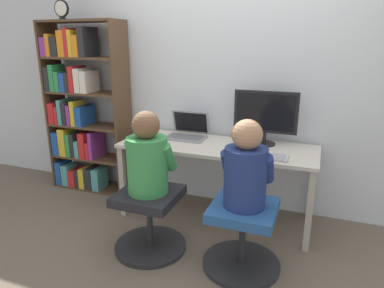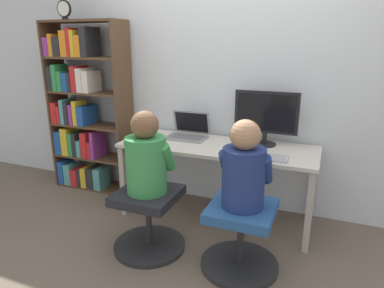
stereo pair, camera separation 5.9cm
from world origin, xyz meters
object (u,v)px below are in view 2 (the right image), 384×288
object	(u,v)px
laptop	(188,132)
desk_clock	(64,9)
desktop_monitor	(266,117)
person_at_monitor	(244,170)
office_chair_right	(149,218)
person_at_laptop	(146,158)
bookshelf	(81,111)
keyboard	(261,156)
office_chair_left	(241,235)

from	to	relation	value
laptop	desk_clock	distance (m)	1.72
desktop_monitor	person_at_monitor	xyz separation A→B (m)	(0.01, -0.82, -0.20)
person_at_monitor	desk_clock	xyz separation A→B (m)	(-2.02, 0.72, 1.13)
office_chair_right	person_at_laptop	size ratio (longest dim) A/B	0.91
office_chair_right	bookshelf	bearing A→B (deg)	146.66
bookshelf	keyboard	bearing A→B (deg)	-9.54
laptop	office_chair_left	world-z (taller)	laptop
person_at_monitor	person_at_laptop	world-z (taller)	person_at_laptop
desktop_monitor	person_at_laptop	world-z (taller)	desktop_monitor
laptop	bookshelf	xyz separation A→B (m)	(-1.25, 0.00, 0.12)
laptop	desk_clock	world-z (taller)	desk_clock
desktop_monitor	person_at_laptop	bearing A→B (deg)	-130.38
keyboard	person_at_monitor	size ratio (longest dim) A/B	0.68
keyboard	bookshelf	bearing A→B (deg)	170.46
person_at_monitor	laptop	bearing A→B (deg)	133.20
desktop_monitor	person_at_laptop	distance (m)	1.13
laptop	person_at_laptop	bearing A→B (deg)	-89.69
desktop_monitor	office_chair_left	size ratio (longest dim) A/B	0.98
office_chair_right	person_at_monitor	world-z (taller)	person_at_monitor
desktop_monitor	person_at_monitor	distance (m)	0.84
desktop_monitor	keyboard	distance (m)	0.44
laptop	office_chair_right	distance (m)	0.96
desktop_monitor	laptop	size ratio (longest dim) A/B	1.48
bookshelf	desk_clock	bearing A→B (deg)	-113.83
desk_clock	desktop_monitor	bearing A→B (deg)	2.86
laptop	person_at_monitor	size ratio (longest dim) A/B	0.61
laptop	office_chair_left	xyz separation A→B (m)	(0.74, -0.79, -0.50)
keyboard	laptop	bearing A→B (deg)	156.38
laptop	person_at_monitor	bearing A→B (deg)	-46.80
desktop_monitor	keyboard	size ratio (longest dim) A/B	1.32
laptop	keyboard	xyz separation A→B (m)	(0.77, -0.33, -0.04)
desktop_monitor	person_at_laptop	xyz separation A→B (m)	(-0.72, -0.85, -0.20)
person_at_monitor	keyboard	bearing A→B (deg)	86.45
office_chair_right	bookshelf	size ratio (longest dim) A/B	0.32
laptop	desk_clock	size ratio (longest dim) A/B	2.07
keyboard	desk_clock	size ratio (longest dim) A/B	2.33
keyboard	person_at_laptop	distance (m)	0.90
desktop_monitor	person_at_monitor	bearing A→B (deg)	-89.20
laptop	keyboard	distance (m)	0.84
bookshelf	person_at_laptop	bearing A→B (deg)	-33.21
person_at_laptop	office_chair_left	bearing A→B (deg)	2.17
person_at_monitor	desk_clock	size ratio (longest dim) A/B	3.40
laptop	bookshelf	world-z (taller)	bookshelf
keyboard	office_chair_right	world-z (taller)	keyboard
bookshelf	desktop_monitor	bearing A→B (deg)	0.80
person_at_laptop	office_chair_right	bearing A→B (deg)	-90.00
bookshelf	desk_clock	world-z (taller)	desk_clock
person_at_laptop	desk_clock	xyz separation A→B (m)	(-1.29, 0.75, 1.13)
office_chair_left	person_at_monitor	distance (m)	0.50
office_chair_left	keyboard	bearing A→B (deg)	86.48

